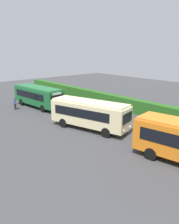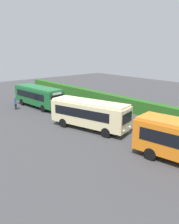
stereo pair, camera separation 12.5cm
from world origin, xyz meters
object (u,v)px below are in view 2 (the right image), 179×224
object	(u,v)px
bus_cream	(89,113)
person_left	(45,98)
bus_green	(38,95)
person_center	(15,103)

from	to	relation	value
bus_cream	person_left	distance (m)	13.88
bus_green	person_center	size ratio (longest dim) A/B	5.32
bus_green	person_center	xyz separation A→B (m)	(-0.94, -3.17, -0.84)
bus_cream	person_left	xyz separation A→B (m)	(-13.62, 2.50, -0.88)
bus_cream	bus_green	bearing A→B (deg)	162.24
bus_green	person_left	world-z (taller)	bus_green
bus_green	bus_cream	distance (m)	12.14
person_left	person_center	world-z (taller)	person_center
bus_green	bus_cream	world-z (taller)	bus_cream
bus_cream	person_left	bearing A→B (deg)	154.44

